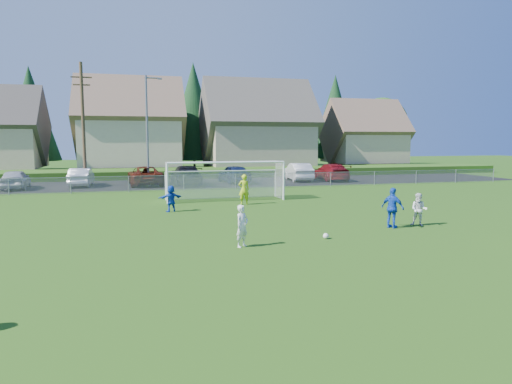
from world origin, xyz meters
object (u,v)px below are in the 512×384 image
player_blue_a (393,208)px  car_b (81,177)px  player_white_b (419,210)px  car_a (15,179)px  car_f (298,172)px  car_g (331,172)px  car_d (186,175)px  goalkeeper (244,189)px  player_blue_b (171,199)px  player_white_a (242,226)px  car_c (145,176)px  soccer_goal (224,174)px  car_e (234,174)px  soccer_ball (326,236)px

player_blue_a → car_b: 27.20m
player_white_b → car_a: size_ratio=0.33×
car_f → player_white_b: bearing=89.5°
car_g → car_d: bearing=7.4°
car_b → goalkeeper: bearing=128.9°
player_blue_a → player_blue_b: player_blue_a is taller
player_white_a → player_blue_b: (-1.89, 8.82, -0.06)m
car_b → car_a: bearing=14.0°
car_a → car_g: (26.95, 0.80, 0.03)m
car_c → car_f: (13.98, 0.62, 0.03)m
car_b → player_white_a: bearing=109.8°
player_white_a → car_g: bearing=22.4°
player_white_b → player_blue_a: (-1.42, -0.14, 0.15)m
goalkeeper → car_g: goalkeeper is taller
player_blue_b → goalkeeper: bearing=-177.6°
player_blue_a → car_b: (-15.24, 22.53, -0.14)m
car_a → car_f: bearing=178.5°
player_blue_a → car_a: size_ratio=0.40×
car_d → soccer_goal: 10.52m
player_white_b → car_c: bearing=160.2°
car_d → car_f: bearing=-173.8°
car_g → soccer_goal: soccer_goal is taller
player_white_b → player_white_a: bearing=-124.7°
car_b → soccer_goal: (9.87, -11.43, 0.88)m
player_blue_b → player_white_b: bearing=128.3°
player_white_b → car_g: (5.57, 22.13, 0.06)m
car_d → soccer_goal: size_ratio=0.77×
car_d → car_g: bearing=-177.1°
player_blue_a → car_b: player_blue_a is taller
car_d → car_a: bearing=-0.3°
car_f → car_g: car_f is taller
soccer_goal → car_a: bearing=144.6°
player_blue_a → car_g: player_blue_a is taller
car_a → car_e: bearing=177.4°
car_d → car_e: bearing=-173.1°
soccer_ball → player_white_b: 5.34m
car_a → car_g: car_g is taller
player_white_a → car_b: bearing=71.2°
player_blue_b → car_c: bearing=-104.3°
player_blue_b → player_blue_a: bearing=123.8°
car_a → car_e: (17.53, 0.57, 0.04)m
car_a → car_d: 13.25m
player_blue_b → car_d: bearing=-117.4°
car_a → player_blue_b: bearing=122.6°
player_blue_b → car_g: car_g is taller
car_a → car_g: 26.96m
soccer_ball → car_d: bearing=97.6°
player_white_a → player_blue_b: size_ratio=1.08×
soccer_ball → car_e: car_e is taller
car_a → car_e: 17.54m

